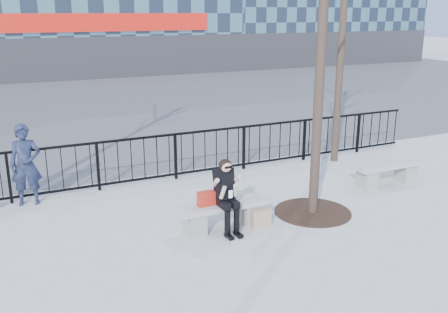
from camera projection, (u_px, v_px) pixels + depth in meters
name	position (u px, v px, depth m)	size (l,w,h in m)	color
ground	(223.00, 228.00, 9.09)	(120.00, 120.00, 0.00)	#A5A4A0
street_surface	(77.00, 101.00, 22.08)	(60.00, 23.00, 0.01)	#474747
railing	(167.00, 157.00, 11.54)	(14.00, 0.06, 1.10)	black
tree_grate	(313.00, 212.00, 9.79)	(1.50, 1.50, 0.02)	black
bench_main	(223.00, 213.00, 9.01)	(1.65, 0.46, 0.49)	slate
bench_second	(387.00, 171.00, 11.33)	(1.70, 0.47, 0.51)	slate
seated_woman	(227.00, 196.00, 8.77)	(0.50, 0.64, 1.34)	black
handbag	(206.00, 199.00, 8.81)	(0.31, 0.15, 0.26)	#B32216
shopping_bag	(261.00, 219.00, 9.07)	(0.36, 0.13, 0.34)	tan
standing_man	(26.00, 165.00, 10.01)	(0.61, 0.40, 1.67)	black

